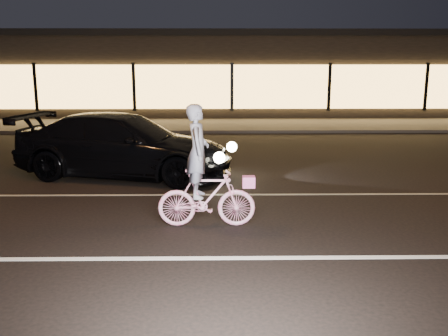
{
  "coord_description": "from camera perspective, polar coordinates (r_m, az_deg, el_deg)",
  "views": [
    {
      "loc": [
        -0.69,
        -8.37,
        2.87
      ],
      "look_at": [
        -0.56,
        0.6,
        0.9
      ],
      "focal_mm": 40.0,
      "sensor_mm": 36.0,
      "label": 1
    }
  ],
  "objects": [
    {
      "name": "cyclist",
      "position": [
        8.6,
        -2.28,
        -1.85
      ],
      "size": [
        1.7,
        0.58,
        2.14
      ],
      "rotation": [
        0.0,
        0.0,
        1.57
      ],
      "color": "#FF4492",
      "rests_on": "ground"
    },
    {
      "name": "lane_stripe_near",
      "position": [
        7.48,
        4.6,
        -10.2
      ],
      "size": [
        60.0,
        0.12,
        0.01
      ],
      "primitive_type": "cube",
      "color": "silver",
      "rests_on": "ground"
    },
    {
      "name": "sedan",
      "position": [
        12.57,
        -11.36,
        2.55
      ],
      "size": [
        5.71,
        3.32,
        1.56
      ],
      "rotation": [
        0.0,
        0.0,
        1.35
      ],
      "color": "black",
      "rests_on": "ground"
    },
    {
      "name": "sidewalk",
      "position": [
        21.57,
        1.04,
        4.9
      ],
      "size": [
        30.0,
        4.0,
        0.12
      ],
      "primitive_type": "cube",
      "color": "#383533",
      "rests_on": "ground"
    },
    {
      "name": "lane_stripe_far",
      "position": [
        10.79,
        2.88,
        -3.05
      ],
      "size": [
        60.0,
        0.1,
        0.01
      ],
      "primitive_type": "cube",
      "color": "gray",
      "rests_on": "ground"
    },
    {
      "name": "ground",
      "position": [
        8.88,
        3.7,
        -6.51
      ],
      "size": [
        90.0,
        90.0,
        0.0
      ],
      "primitive_type": "plane",
      "color": "black",
      "rests_on": "ground"
    },
    {
      "name": "storefront",
      "position": [
        27.36,
        0.65,
        10.87
      ],
      "size": [
        25.4,
        8.42,
        4.2
      ],
      "color": "black",
      "rests_on": "ground"
    }
  ]
}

